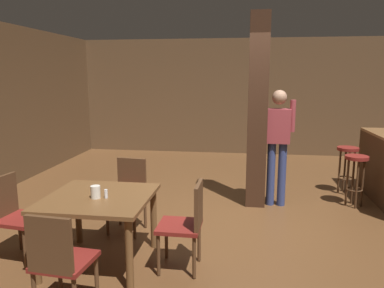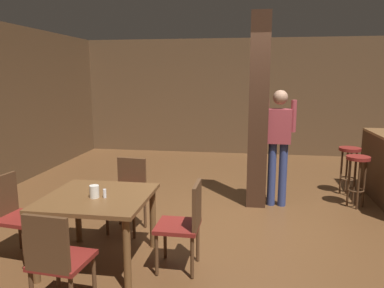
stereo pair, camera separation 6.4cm
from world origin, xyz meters
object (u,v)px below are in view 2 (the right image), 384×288
Objects in this scene: bar_stool_mid at (349,160)px; standing_person at (279,140)px; chair_east at (185,221)px; salt_shaker at (105,193)px; bar_stool_near at (357,170)px; chair_north at (128,191)px; chair_south at (57,258)px; napkin_cup at (94,192)px; dining_table at (98,206)px; chair_west at (14,212)px.

standing_person is at bearing -148.62° from bar_stool_mid.
chair_east is 3.56m from bar_stool_mid.
salt_shaker is 0.11× the size of bar_stool_near.
chair_north reaches higher than bar_stool_near.
chair_east is at bearing 5.06° from salt_shaker.
chair_south reaches higher than salt_shaker.
napkin_cup is (-0.03, 0.82, 0.29)m from chair_south.
napkin_cup is at bearing 91.79° from chair_south.
bar_stool_mid is (3.00, 2.86, -0.20)m from salt_shaker.
salt_shaker is at bearing 84.76° from chair_south.
chair_south is at bearing -122.59° from standing_person.
bar_stool_mid is (3.10, 2.80, -0.05)m from dining_table.
chair_west is 1.16× the size of bar_stool_near.
dining_table is at bearing 1.42° from chair_west.
dining_table is 0.19m from salt_shaker.
chair_north is at bearing 135.14° from chair_east.
salt_shaker reaches higher than bar_stool_near.
chair_east is (0.87, 0.90, 0.00)m from chair_south.
standing_person reaches higher than bar_stool_near.
chair_south is 0.87m from napkin_cup.
bar_stool_near is at bearing 44.98° from chair_east.
bar_stool_mid is (3.11, 2.87, -0.22)m from napkin_cup.
dining_table is 2.86m from standing_person.
chair_south is 3.56m from standing_person.
dining_table is 0.89m from chair_north.
napkin_cup is (0.93, -0.04, 0.29)m from chair_west.
bar_stool_mid is at bearing 86.93° from bar_stool_near.
chair_north is 1.23m from chair_east.
dining_table is 3.77m from bar_stool_near.
dining_table is 1.35× the size of bar_stool_near.
dining_table is 1.16× the size of chair_north.
chair_west is 1.00× the size of chair_east.
chair_east is at bearing -135.02° from bar_stool_near.
dining_table is 0.60× the size of standing_person.
chair_south is (-0.00, -1.77, 0.00)m from chair_north.
chair_south and chair_east have the same top height.
dining_table is at bearing -137.91° from bar_stool_mid.
napkin_cup is at bearing -137.25° from bar_stool_mid.
chair_north is at bearing -156.81° from bar_stool_near.
bar_stool_mid is at bearing 51.61° from chair_east.
chair_north is at bearing -148.07° from bar_stool_mid.
bar_stool_mid is at bearing 31.38° from standing_person.
chair_south is 4.81m from bar_stool_mid.
chair_north is 1.00× the size of chair_west.
chair_north is at bearing 89.99° from chair_south.
dining_table is at bearing 87.90° from napkin_cup.
chair_west is 1.29m from chair_south.
chair_south is 0.88m from salt_shaker.
chair_north is 1.77m from chair_south.
chair_south is 7.11× the size of napkin_cup.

